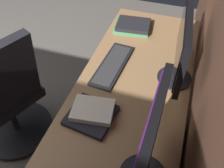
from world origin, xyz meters
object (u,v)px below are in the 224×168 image
at_px(monitor_secondary, 182,45).
at_px(office_chair, 7,100).
at_px(book_stack_near, 92,113).
at_px(book_stack_far, 133,25).
at_px(drawer_pedestal, 122,161).
at_px(monitor_primary, 148,147).
at_px(keyboard_main, 113,65).

height_order(monitor_secondary, office_chair, monitor_secondary).
xyz_separation_m(book_stack_near, book_stack_far, (-0.84, -0.01, 0.00)).
height_order(drawer_pedestal, office_chair, office_chair).
relative_size(drawer_pedestal, book_stack_near, 2.80).
bearing_deg(monitor_secondary, book_stack_near, -41.50).
distance_m(drawer_pedestal, book_stack_far, 0.95).
height_order(drawer_pedestal, monitor_secondary, monitor_secondary).
distance_m(monitor_primary, book_stack_far, 1.14).
distance_m(monitor_primary, book_stack_near, 0.45).
bearing_deg(book_stack_far, monitor_primary, 16.70).
relative_size(keyboard_main, book_stack_far, 1.58).
bearing_deg(monitor_secondary, drawer_pedestal, -24.90).
height_order(monitor_secondary, book_stack_near, monitor_secondary).
bearing_deg(book_stack_far, monitor_secondary, 40.00).
distance_m(keyboard_main, office_chair, 0.78).
bearing_deg(book_stack_near, monitor_secondary, 138.50).
bearing_deg(monitor_secondary, keyboard_main, -88.74).
bearing_deg(keyboard_main, office_chair, -68.60).
bearing_deg(office_chair, monitor_primary, 70.23).
bearing_deg(book_stack_near, monitor_primary, 53.74).
bearing_deg(book_stack_far, office_chair, -44.23).
xyz_separation_m(drawer_pedestal, book_stack_near, (-0.00, -0.17, 0.41)).
height_order(monitor_primary, book_stack_far, monitor_primary).
xyz_separation_m(monitor_secondary, book_stack_far, (-0.43, -0.36, -0.21)).
xyz_separation_m(monitor_primary, book_stack_near, (-0.23, -0.31, -0.22)).
xyz_separation_m(monitor_primary, monitor_secondary, (-0.63, 0.04, -0.00)).
xyz_separation_m(keyboard_main, book_stack_near, (0.40, 0.02, 0.01)).
distance_m(monitor_secondary, book_stack_near, 0.58).
bearing_deg(drawer_pedestal, monitor_secondary, 155.10).
bearing_deg(office_chair, drawer_pedestal, 81.23).
relative_size(book_stack_far, office_chair, 0.28).
height_order(keyboard_main, office_chair, office_chair).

